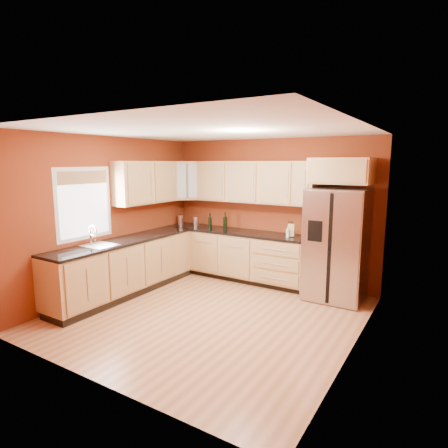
{
  "coord_description": "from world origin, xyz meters",
  "views": [
    {
      "loc": [
        2.88,
        -4.25,
        2.18
      ],
      "look_at": [
        -0.3,
        0.9,
        1.18
      ],
      "focal_mm": 30.0,
      "sensor_mm": 36.0,
      "label": 1
    }
  ],
  "objects_px": {
    "refrigerator": "(336,244)",
    "soap_dispenser": "(288,232)",
    "canister_left": "(181,220)",
    "wine_bottle_a": "(225,221)",
    "knife_block": "(291,230)"
  },
  "relations": [
    {
      "from": "wine_bottle_a",
      "to": "canister_left",
      "type": "bearing_deg",
      "value": -178.75
    },
    {
      "from": "soap_dispenser",
      "to": "canister_left",
      "type": "bearing_deg",
      "value": 178.04
    },
    {
      "from": "refrigerator",
      "to": "knife_block",
      "type": "bearing_deg",
      "value": 173.15
    },
    {
      "from": "knife_block",
      "to": "refrigerator",
      "type": "bearing_deg",
      "value": -19.67
    },
    {
      "from": "knife_block",
      "to": "soap_dispenser",
      "type": "distance_m",
      "value": 0.1
    },
    {
      "from": "wine_bottle_a",
      "to": "soap_dispenser",
      "type": "relative_size",
      "value": 1.86
    },
    {
      "from": "knife_block",
      "to": "soap_dispenser",
      "type": "xyz_separation_m",
      "value": [
        -0.02,
        -0.1,
        -0.02
      ]
    },
    {
      "from": "soap_dispenser",
      "to": "knife_block",
      "type": "bearing_deg",
      "value": 76.62
    },
    {
      "from": "canister_left",
      "to": "wine_bottle_a",
      "type": "xyz_separation_m",
      "value": [
        1.06,
        0.02,
        0.07
      ]
    },
    {
      "from": "refrigerator",
      "to": "canister_left",
      "type": "relative_size",
      "value": 9.29
    },
    {
      "from": "canister_left",
      "to": "wine_bottle_a",
      "type": "relative_size",
      "value": 0.59
    },
    {
      "from": "canister_left",
      "to": "knife_block",
      "type": "xyz_separation_m",
      "value": [
        2.4,
        0.02,
        0.01
      ]
    },
    {
      "from": "canister_left",
      "to": "wine_bottle_a",
      "type": "bearing_deg",
      "value": 1.25
    },
    {
      "from": "canister_left",
      "to": "knife_block",
      "type": "distance_m",
      "value": 2.4
    },
    {
      "from": "refrigerator",
      "to": "soap_dispenser",
      "type": "xyz_separation_m",
      "value": [
        -0.83,
        -0.0,
        0.12
      ]
    }
  ]
}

